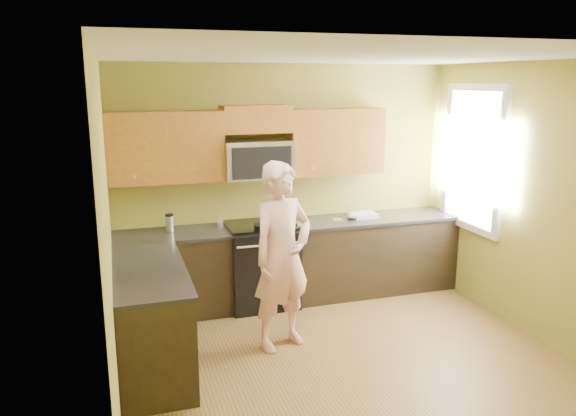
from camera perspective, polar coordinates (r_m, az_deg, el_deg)
name	(u,v)px	position (r m, az deg, el deg)	size (l,w,h in m)	color
floor	(353,368)	(5.23, 6.66, -15.93)	(4.00, 4.00, 0.00)	brown
ceiling	(362,56)	(4.58, 7.57, 15.13)	(4.00, 4.00, 0.00)	white
wall_back	(286,182)	(6.55, -0.18, 2.71)	(4.00, 4.00, 0.00)	olive
wall_front	(521,316)	(3.12, 22.74, -10.12)	(4.00, 4.00, 0.00)	olive
wall_left	(108,243)	(4.32, -17.89, -3.38)	(4.00, 4.00, 0.00)	olive
wall_right	(551,206)	(5.83, 25.26, 0.16)	(4.00, 4.00, 0.00)	olive
cabinet_back_run	(294,263)	(6.50, 0.62, -5.66)	(4.00, 0.60, 0.88)	black
cabinet_left_run	(151,320)	(5.19, -13.83, -11.01)	(0.60, 1.60, 0.88)	black
countertop_back	(294,225)	(6.36, 0.66, -1.76)	(4.00, 0.62, 0.04)	black
countertop_left	(149,270)	(5.03, -14.00, -6.21)	(0.62, 1.60, 0.04)	black
stove	(261,264)	(6.36, -2.75, -5.77)	(0.76, 0.65, 0.95)	black
microwave	(257,178)	(6.24, -3.14, 3.10)	(0.76, 0.40, 0.42)	silver
upper_cab_left	(167,182)	(6.11, -12.26, 2.60)	(1.22, 0.33, 0.75)	#915C21
upper_cab_right	(334,173)	(6.56, 4.76, 3.57)	(1.12, 0.33, 0.75)	#915C21
upper_cab_over_mw	(256,119)	(6.19, -3.30, 9.08)	(0.76, 0.33, 0.30)	#915C21
window	(474,158)	(6.68, 18.46, 4.85)	(0.06, 1.06, 1.66)	white
woman	(282,257)	(5.25, -0.60, -4.99)	(0.66, 0.43, 1.80)	#FC857E
frying_pan	(266,229)	(6.00, -2.25, -2.19)	(0.26, 0.46, 0.06)	black
butter_tub	(298,224)	(6.34, 1.07, -1.62)	(0.12, 0.12, 0.09)	#F9FF43
toast_slice	(337,220)	(6.51, 5.04, -1.21)	(0.11, 0.11, 0.01)	#B27F47
napkin_a	(302,226)	(6.13, 1.48, -1.84)	(0.11, 0.12, 0.06)	silver
napkin_b	(351,216)	(6.58, 6.51, -0.86)	(0.12, 0.13, 0.07)	silver
dish_towel	(364,215)	(6.69, 7.74, -0.74)	(0.30, 0.24, 0.05)	white
travel_mug	(170,231)	(6.17, -11.97, -2.32)	(0.09, 0.09, 0.19)	silver
glass_b	(220,223)	(6.17, -6.94, -1.56)	(0.07, 0.07, 0.12)	silver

